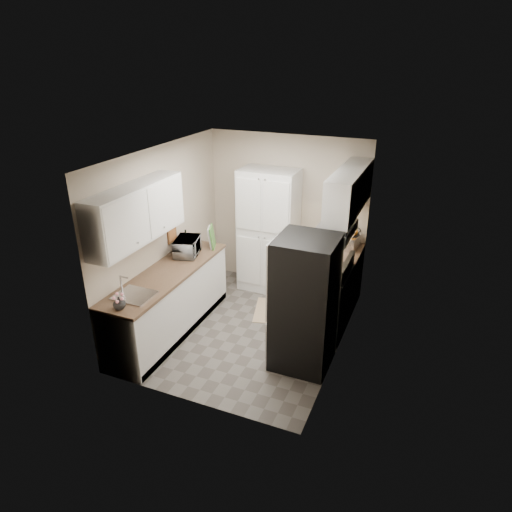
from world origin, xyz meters
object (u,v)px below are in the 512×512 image
(toaster_oven, at_px, (348,241))
(pantry_cabinet, at_px, (268,231))
(wine_bottle, at_px, (186,241))
(microwave, at_px, (187,247))
(refrigerator, at_px, (305,303))
(electric_range, at_px, (323,300))

(toaster_oven, bearing_deg, pantry_cabinet, -172.48)
(pantry_cabinet, height_order, toaster_oven, pantry_cabinet)
(pantry_cabinet, xyz_separation_m, toaster_oven, (1.28, 0.01, 0.03))
(wine_bottle, bearing_deg, toaster_oven, 24.03)
(microwave, bearing_deg, toaster_oven, -77.19)
(toaster_oven, bearing_deg, refrigerator, -87.85)
(microwave, height_order, toaster_oven, microwave)
(microwave, distance_m, wine_bottle, 0.21)
(microwave, bearing_deg, pantry_cabinet, -51.65)
(pantry_cabinet, distance_m, toaster_oven, 1.28)
(pantry_cabinet, xyz_separation_m, wine_bottle, (-0.94, -0.98, 0.06))
(wine_bottle, relative_size, toaster_oven, 0.77)
(electric_range, height_order, toaster_oven, toaster_oven)
(electric_range, bearing_deg, microwave, -173.67)
(pantry_cabinet, relative_size, wine_bottle, 7.09)
(electric_range, xyz_separation_m, toaster_oven, (0.11, 0.94, 0.55))
(refrigerator, distance_m, wine_bottle, 2.22)
(microwave, xyz_separation_m, toaster_oven, (2.10, 1.16, -0.02))
(electric_range, distance_m, refrigerator, 0.88)
(microwave, bearing_deg, refrigerator, -122.52)
(toaster_oven, bearing_deg, wine_bottle, -149.09)
(pantry_cabinet, distance_m, refrigerator, 2.07)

